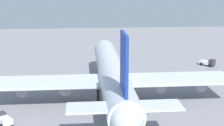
# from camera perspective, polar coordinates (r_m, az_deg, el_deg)

# --- Properties ---
(ground_plane) EXTENTS (244.39, 244.39, 0.00)m
(ground_plane) POSITION_cam_1_polar(r_m,az_deg,el_deg) (82.54, -0.00, -6.03)
(ground_plane) COLOR gray
(cargo_airplane) EXTENTS (61.10, 56.58, 19.86)m
(cargo_airplane) POSITION_cam_1_polar(r_m,az_deg,el_deg) (80.43, 0.01, -1.88)
(cargo_airplane) COLOR silver
(cargo_airplane) RESTS_ON ground_plane
(cargo_loader) EXTENTS (4.79, 4.31, 2.14)m
(cargo_loader) POSITION_cam_1_polar(r_m,az_deg,el_deg) (71.33, -18.13, -9.13)
(cargo_loader) COLOR #333338
(cargo_loader) RESTS_ON ground_plane
(catering_truck) EXTENTS (5.25, 4.85, 2.45)m
(catering_truck) POSITION_cam_1_polar(r_m,az_deg,el_deg) (117.00, 16.12, 0.09)
(catering_truck) COLOR #333338
(catering_truck) RESTS_ON ground_plane
(safety_cone_nose) EXTENTS (0.55, 0.55, 0.79)m
(safety_cone_nose) POSITION_cam_1_polar(r_m,az_deg,el_deg) (108.77, 0.02, -0.81)
(safety_cone_nose) COLOR orange
(safety_cone_nose) RESTS_ON ground_plane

